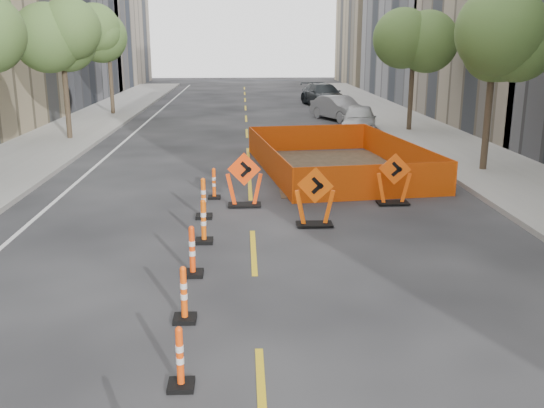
{
  "coord_description": "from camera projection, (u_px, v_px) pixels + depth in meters",
  "views": [
    {
      "loc": [
        -0.21,
        -8.94,
        4.62
      ],
      "look_at": [
        0.42,
        4.02,
        1.1
      ],
      "focal_mm": 40.0,
      "sensor_mm": 36.0,
      "label": 1
    }
  ],
  "objects": [
    {
      "name": "sidewalk_right",
      "position": [
        499.0,
        171.0,
        21.8
      ],
      "size": [
        4.0,
        90.0,
        0.15
      ],
      "primitive_type": "cube",
      "color": "gray",
      "rests_on": "ground"
    },
    {
      "name": "channelizer_7",
      "position": [
        214.0,
        183.0,
        18.14
      ],
      "size": [
        0.37,
        0.37,
        0.94
      ],
      "primitive_type": null,
      "color": "#F5500A",
      "rests_on": "ground"
    },
    {
      "name": "parked_car_mid",
      "position": [
        339.0,
        108.0,
        35.99
      ],
      "size": [
        3.14,
        4.55,
        1.42
      ],
      "primitive_type": "imported",
      "rotation": [
        0.0,
        0.0,
        0.42
      ],
      "color": "gray",
      "rests_on": "ground"
    },
    {
      "name": "channelizer_4",
      "position": [
        192.0,
        251.0,
        12.16
      ],
      "size": [
        0.42,
        0.42,
        1.05
      ],
      "primitive_type": null,
      "color": "#FF410A",
      "rests_on": "ground"
    },
    {
      "name": "bld_left_d",
      "position": [
        15.0,
        7.0,
        45.0
      ],
      "size": [
        12.0,
        16.0,
        14.0
      ],
      "primitive_type": "cube",
      "color": "#4C4C51",
      "rests_on": "ground"
    },
    {
      "name": "channelizer_6",
      "position": [
        204.0,
        198.0,
        16.13
      ],
      "size": [
        0.43,
        0.43,
        1.1
      ],
      "primitive_type": null,
      "color": "#FA5D0A",
      "rests_on": "ground"
    },
    {
      "name": "tree_r_c",
      "position": [
        414.0,
        42.0,
        30.25
      ],
      "size": [
        2.8,
        2.8,
        5.95
      ],
      "color": "#382B1E",
      "rests_on": "ground"
    },
    {
      "name": "channelizer_3",
      "position": [
        184.0,
        294.0,
        10.18
      ],
      "size": [
        0.39,
        0.39,
        0.99
      ],
      "primitive_type": null,
      "color": "#FF500A",
      "rests_on": "ground"
    },
    {
      "name": "parked_car_near",
      "position": [
        359.0,
        119.0,
        30.8
      ],
      "size": [
        2.56,
        4.53,
        1.45
      ],
      "primitive_type": "imported",
      "rotation": [
        0.0,
        0.0,
        -0.21
      ],
      "color": "#AFAFB1",
      "rests_on": "ground"
    },
    {
      "name": "tree_r_b",
      "position": [
        494.0,
        43.0,
        20.61
      ],
      "size": [
        2.8,
        2.8,
        5.95
      ],
      "color": "#382B1E",
      "rests_on": "ground"
    },
    {
      "name": "chevron_sign_right",
      "position": [
        394.0,
        179.0,
        17.41
      ],
      "size": [
        1.13,
        0.85,
        1.51
      ],
      "primitive_type": null,
      "rotation": [
        0.0,
        0.0,
        -0.27
      ],
      "color": "#EE4F0A",
      "rests_on": "ground"
    },
    {
      "name": "safety_fence",
      "position": [
        336.0,
        156.0,
        22.07
      ],
      "size": [
        6.17,
        9.23,
        1.08
      ],
      "primitive_type": null,
      "rotation": [
        0.0,
        0.0,
        0.13
      ],
      "color": "#FF460D",
      "rests_on": "ground"
    },
    {
      "name": "chevron_sign_left",
      "position": [
        244.0,
        180.0,
        17.19
      ],
      "size": [
        1.1,
        0.72,
        1.57
      ],
      "primitive_type": null,
      "rotation": [
        0.0,
        0.0,
        -0.09
      ],
      "color": "#F93F0A",
      "rests_on": "ground"
    },
    {
      "name": "bld_right_e",
      "position": [
        401.0,
        8.0,
        65.03
      ],
      "size": [
        12.0,
        14.0,
        16.0
      ],
      "primitive_type": "cube",
      "color": "tan",
      "rests_on": "ground"
    },
    {
      "name": "ground_plane",
      "position": [
        258.0,
        334.0,
        9.84
      ],
      "size": [
        140.0,
        140.0,
        0.0
      ],
      "primitive_type": "plane",
      "color": "black"
    },
    {
      "name": "channelizer_2",
      "position": [
        180.0,
        358.0,
        8.2
      ],
      "size": [
        0.36,
        0.36,
        0.92
      ],
      "primitive_type": null,
      "color": "#FF460A",
      "rests_on": "ground"
    },
    {
      "name": "chevron_sign_center",
      "position": [
        315.0,
        197.0,
        15.37
      ],
      "size": [
        1.16,
        0.89,
        1.54
      ],
      "primitive_type": null,
      "rotation": [
        0.0,
        0.0,
        -0.3
      ],
      "color": "#FC5A0A",
      "rests_on": "ground"
    },
    {
      "name": "parked_car_far",
      "position": [
        323.0,
        95.0,
        43.76
      ],
      "size": [
        3.25,
        5.81,
        1.59
      ],
      "primitive_type": "imported",
      "rotation": [
        0.0,
        0.0,
        0.2
      ],
      "color": "black",
      "rests_on": "ground"
    },
    {
      "name": "channelizer_5",
      "position": [
        204.0,
        221.0,
        14.15
      ],
      "size": [
        0.42,
        0.42,
        1.06
      ],
      "primitive_type": null,
      "color": "#EA5809",
      "rests_on": "ground"
    },
    {
      "name": "tree_l_d",
      "position": [
        108.0,
        42.0,
        37.18
      ],
      "size": [
        2.8,
        2.8,
        5.95
      ],
      "color": "#382B1E",
      "rests_on": "ground"
    },
    {
      "name": "tree_l_c",
      "position": [
        62.0,
        42.0,
        27.54
      ],
      "size": [
        2.8,
        2.8,
        5.95
      ],
      "color": "#382B1E",
      "rests_on": "ground"
    }
  ]
}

